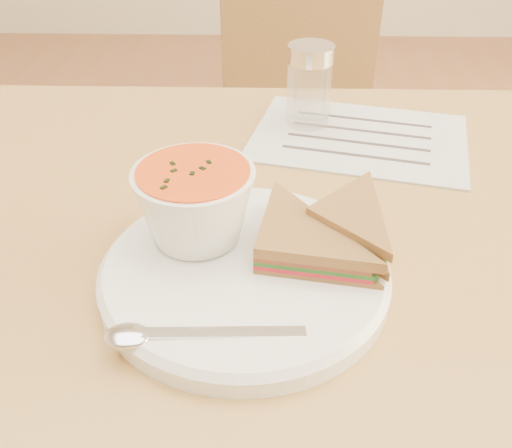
# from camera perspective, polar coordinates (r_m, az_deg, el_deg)

# --- Properties ---
(dining_table) EXTENTS (1.00, 0.70, 0.75)m
(dining_table) POSITION_cam_1_polar(r_m,az_deg,el_deg) (0.88, 5.83, -19.69)
(dining_table) COLOR olive
(dining_table) RESTS_ON floor
(chair_far) EXTENTS (0.42, 0.42, 0.82)m
(chair_far) POSITION_cam_1_polar(r_m,az_deg,el_deg) (1.34, 5.35, 4.60)
(chair_far) COLOR brown
(chair_far) RESTS_ON floor
(plate) EXTENTS (0.33, 0.33, 0.02)m
(plate) POSITION_cam_1_polar(r_m,az_deg,el_deg) (0.52, -1.16, -5.02)
(plate) COLOR white
(plate) RESTS_ON dining_table
(soup_bowl) EXTENTS (0.11, 0.11, 0.08)m
(soup_bowl) POSITION_cam_1_polar(r_m,az_deg,el_deg) (0.53, -6.06, 1.61)
(soup_bowl) COLOR white
(soup_bowl) RESTS_ON plate
(sandwich_half_a) EXTENTS (0.13, 0.13, 0.03)m
(sandwich_half_a) POSITION_cam_1_polar(r_m,az_deg,el_deg) (0.49, -0.28, -4.04)
(sandwich_half_a) COLOR olive
(sandwich_half_a) RESTS_ON plate
(sandwich_half_b) EXTENTS (0.14, 0.14, 0.03)m
(sandwich_half_b) POSITION_cam_1_polar(r_m,az_deg,el_deg) (0.53, 4.97, 0.31)
(sandwich_half_b) COLOR olive
(sandwich_half_b) RESTS_ON plate
(spoon) EXTENTS (0.19, 0.05, 0.01)m
(spoon) POSITION_cam_1_polar(r_m,az_deg,el_deg) (0.45, -5.86, -10.90)
(spoon) COLOR silver
(spoon) RESTS_ON plate
(paper_menu) EXTENTS (0.31, 0.26, 0.00)m
(paper_menu) POSITION_cam_1_polar(r_m,az_deg,el_deg) (0.77, 10.27, 8.52)
(paper_menu) COLOR silver
(paper_menu) RESTS_ON dining_table
(condiment_shaker) EXTENTS (0.07, 0.07, 0.11)m
(condiment_shaker) POSITION_cam_1_polar(r_m,az_deg,el_deg) (0.78, 5.34, 13.54)
(condiment_shaker) COLOR silver
(condiment_shaker) RESTS_ON dining_table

